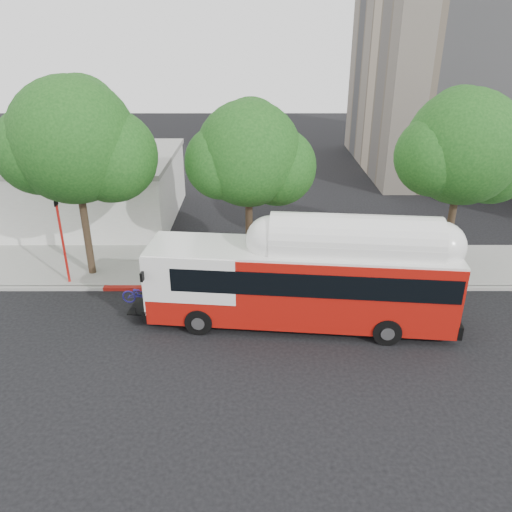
{
  "coord_description": "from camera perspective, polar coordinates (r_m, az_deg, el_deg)",
  "views": [
    {
      "loc": [
        -0.67,
        -17.34,
        11.43
      ],
      "look_at": [
        -0.65,
        3.0,
        2.19
      ],
      "focal_mm": 35.0,
      "sensor_mm": 36.0,
      "label": 1
    }
  ],
  "objects": [
    {
      "name": "curb_strip",
      "position": [
        24.1,
        1.55,
        -3.69
      ],
      "size": [
        60.0,
        0.3,
        0.15
      ],
      "primitive_type": "cube",
      "color": "gray",
      "rests_on": "ground"
    },
    {
      "name": "sidewalk",
      "position": [
        26.42,
        1.41,
        -1.04
      ],
      "size": [
        60.0,
        5.0,
        0.15
      ],
      "primitive_type": "cube",
      "color": "gray",
      "rests_on": "ground"
    },
    {
      "name": "transit_bus",
      "position": [
        20.72,
        5.26,
        -3.22
      ],
      "size": [
        13.56,
        3.94,
        3.96
      ],
      "rotation": [
        0.0,
        0.0,
        -0.1
      ],
      "color": "#A3120B",
      "rests_on": "ground"
    },
    {
      "name": "red_curb_segment",
      "position": [
        24.2,
        -5.58,
        -3.67
      ],
      "size": [
        10.0,
        0.32,
        0.16
      ],
      "primitive_type": "cube",
      "color": "maroon",
      "rests_on": "ground"
    },
    {
      "name": "street_tree_mid",
      "position": [
        24.05,
        0.14,
        11.15
      ],
      "size": [
        5.75,
        5.0,
        8.62
      ],
      "color": "#2D2116",
      "rests_on": "ground"
    },
    {
      "name": "signal_pole",
      "position": [
        25.39,
        -21.2,
        1.44
      ],
      "size": [
        0.12,
        0.41,
        4.33
      ],
      "color": "red",
      "rests_on": "ground"
    },
    {
      "name": "low_commercial_bldg",
      "position": [
        35.3,
        -22.43,
        7.34
      ],
      "size": [
        16.2,
        10.2,
        4.25
      ],
      "color": "silver",
      "rests_on": "ground"
    },
    {
      "name": "ground",
      "position": [
        20.78,
        1.83,
        -8.95
      ],
      "size": [
        120.0,
        120.0,
        0.0
      ],
      "primitive_type": "plane",
      "color": "black",
      "rests_on": "ground"
    },
    {
      "name": "street_tree_right",
      "position": [
        25.83,
        23.44,
        10.91
      ],
      "size": [
        6.21,
        5.4,
        9.18
      ],
      "color": "#2D2116",
      "rests_on": "ground"
    },
    {
      "name": "street_tree_left",
      "position": [
        24.69,
        -19.03,
        11.86
      ],
      "size": [
        6.67,
        5.8,
        9.74
      ],
      "color": "#2D2116",
      "rests_on": "ground"
    }
  ]
}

